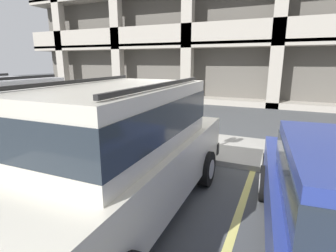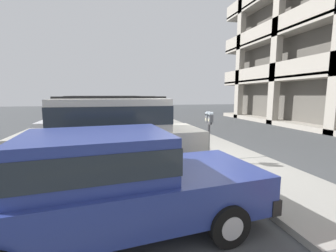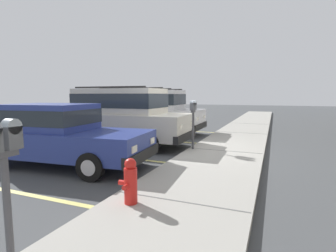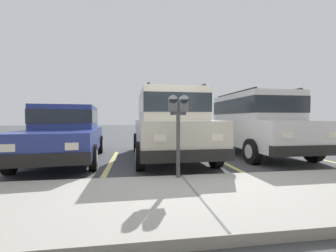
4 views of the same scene
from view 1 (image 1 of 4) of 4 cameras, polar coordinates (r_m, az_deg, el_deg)
name	(u,v)px [view 1 (image 1 of 4)]	position (r m, az deg, el deg)	size (l,w,h in m)	color
ground_plane	(185,166)	(6.12, 3.61, -8.63)	(80.00, 80.00, 0.10)	#444749
sidewalk	(201,145)	(7.24, 7.27, -4.17)	(40.00, 2.20, 0.12)	#9E9B93
parking_stall_lines	(241,208)	(4.55, 15.54, -16.88)	(12.03, 4.80, 0.01)	#DBD16B
silver_suv	(120,147)	(3.84, -10.35, -4.61)	(2.09, 4.82, 2.03)	beige
parking_meter_near	(194,109)	(6.05, 5.75, 3.60)	(0.35, 0.12, 1.47)	#47474C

